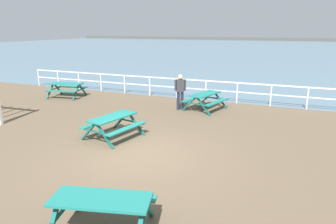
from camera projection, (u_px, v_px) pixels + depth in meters
name	position (u px, v px, depth m)	size (l,w,h in m)	color
ground_plane	(138.00, 157.00, 9.33)	(30.00, 24.00, 0.20)	brown
sea_band	(270.00, 49.00, 56.39)	(142.00, 90.00, 0.01)	slate
distant_shoreline	(281.00, 41.00, 94.77)	(142.00, 6.00, 1.80)	#4C4C47
seaward_railing	(206.00, 87.00, 16.02)	(23.07, 0.07, 1.08)	white
picnic_table_near_left	(66.00, 87.00, 16.86)	(2.02, 1.79, 0.80)	#1E7A70
picnic_table_near_right	(113.00, 122.00, 10.55)	(1.86, 2.08, 0.80)	#1E7A70
picnic_table_mid_centre	(205.00, 97.00, 14.24)	(1.92, 2.13, 0.80)	#1E7A70
picnic_table_far_left	(101.00, 208.00, 5.49)	(2.12, 1.91, 0.80)	#1E7A70
visitor	(180.00, 90.00, 14.13)	(0.49, 0.34, 1.66)	#1E2338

